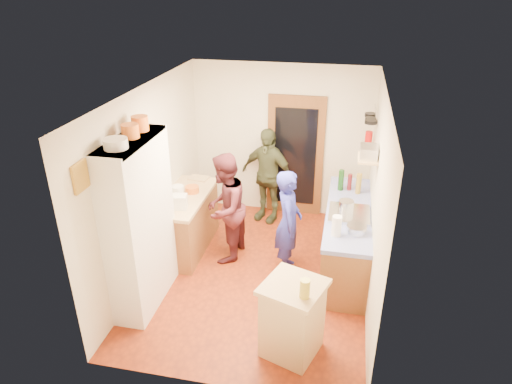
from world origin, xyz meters
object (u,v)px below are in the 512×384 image
(island_base, at_px, (292,320))
(right_counter_base, at_px, (346,239))
(person_left, at_px, (228,207))
(hutch_body, at_px, (140,225))
(person_back, at_px, (268,175))
(person_hob, at_px, (290,223))

(island_base, bearing_deg, right_counter_base, 73.92)
(right_counter_base, height_order, person_left, person_left)
(hutch_body, height_order, island_base, hutch_body)
(hutch_body, bearing_deg, person_back, 64.75)
(right_counter_base, height_order, person_hob, person_hob)
(person_back, bearing_deg, right_counter_base, -19.65)
(person_left, bearing_deg, person_hob, 84.79)
(person_hob, height_order, person_left, person_left)
(hutch_body, distance_m, person_hob, 2.01)
(hutch_body, bearing_deg, person_left, 56.08)
(right_counter_base, distance_m, island_base, 1.93)
(right_counter_base, distance_m, person_hob, 0.91)
(right_counter_base, xyz_separation_m, person_hob, (-0.78, -0.31, 0.35))
(hutch_body, relative_size, right_counter_base, 1.00)
(right_counter_base, relative_size, island_base, 2.56)
(person_hob, bearing_deg, person_back, 13.51)
(hutch_body, relative_size, person_left, 1.34)
(right_counter_base, bearing_deg, person_left, -175.57)
(person_hob, relative_size, person_back, 0.94)
(right_counter_base, xyz_separation_m, person_back, (-1.36, 1.12, 0.40))
(person_back, bearing_deg, hutch_body, -95.56)
(hutch_body, height_order, person_hob, hutch_body)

